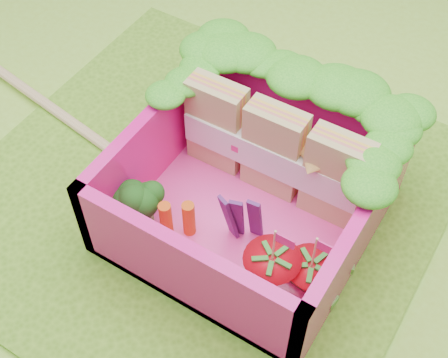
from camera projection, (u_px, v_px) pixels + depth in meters
ground at (201, 197)px, 3.67m from camera, size 14.00×14.00×0.00m
placemat at (201, 195)px, 3.66m from camera, size 2.60×2.60×0.03m
bento_floor at (249, 216)px, 3.52m from camera, size 1.30×1.30×0.05m
bento_box at (250, 189)px, 3.32m from camera, size 1.30×1.30×0.55m
lettuce_ruffle at (299, 88)px, 3.33m from camera, size 1.43×0.83×0.11m
sandwich_stack at (275, 151)px, 3.41m from camera, size 1.07×0.19×0.59m
broccoli at (140, 202)px, 3.34m from camera, size 0.30×0.30×0.24m
carrot_sticks at (177, 219)px, 3.33m from camera, size 0.17×0.14×0.24m
purple_wedges at (240, 218)px, 3.25m from camera, size 0.19×0.10×0.38m
strawberry_left at (271, 274)px, 3.09m from camera, size 0.29×0.29×0.53m
strawberry_right at (309, 279)px, 3.08m from camera, size 0.26×0.26×0.50m
snap_peas at (292, 274)px, 3.23m from camera, size 0.62×0.52×0.05m
chopsticks at (85, 131)px, 3.93m from camera, size 2.10×0.37×0.05m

